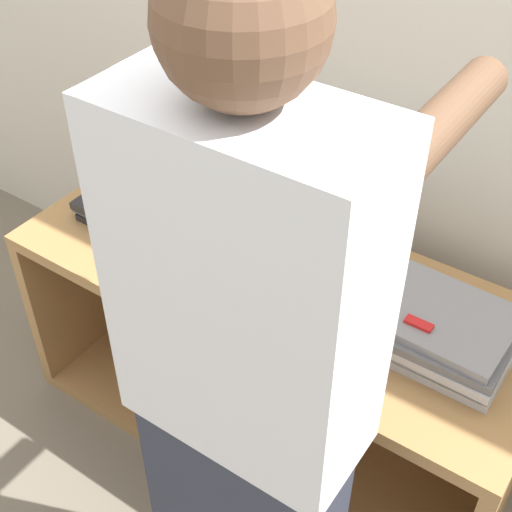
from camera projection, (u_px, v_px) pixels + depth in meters
name	position (u px, v px, depth m)	size (l,w,h in m)	color
ground_plane	(216.00, 489.00, 1.98)	(12.00, 12.00, 0.00)	#756B5B
cart	(285.00, 341.00, 2.01)	(1.36, 0.56, 0.59)	#A87A47
laptop_open	(287.00, 248.00, 1.78)	(0.37, 0.33, 0.24)	#B7B7BC
laptop_stack_left	(153.00, 212.00, 1.93)	(0.39, 0.26, 0.06)	#232326
laptop_stack_right	(426.00, 326.00, 1.57)	(0.39, 0.26, 0.10)	#B7B7BC
person	(250.00, 408.00, 1.22)	(0.40, 0.52, 1.57)	#2D3342
inventory_tag	(419.00, 324.00, 1.50)	(0.06, 0.02, 0.01)	red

